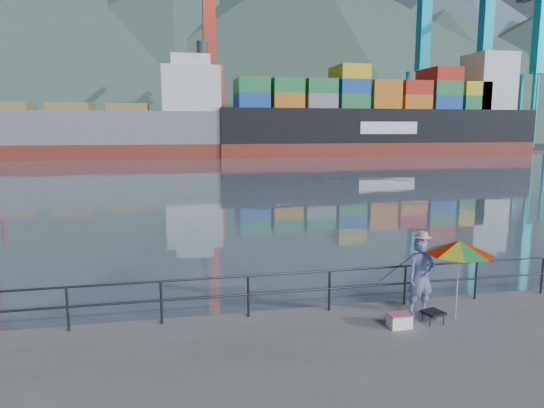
{
  "coord_description": "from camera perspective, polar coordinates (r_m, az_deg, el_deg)",
  "views": [
    {
      "loc": [
        -2.7,
        -9.1,
        4.41
      ],
      "look_at": [
        0.47,
        6.0,
        2.0
      ],
      "focal_mm": 32.0,
      "sensor_mm": 36.0,
      "label": 1
    }
  ],
  "objects": [
    {
      "name": "harbor_water",
      "position": [
        139.2,
        -10.81,
        6.92
      ],
      "size": [
        500.0,
        280.0,
        0.0
      ],
      "primitive_type": "cube",
      "color": "slate",
      "rests_on": "ground"
    },
    {
      "name": "far_dock",
      "position": [
        102.99,
        -4.78,
        6.4
      ],
      "size": [
        200.0,
        40.0,
        0.4
      ],
      "primitive_type": "cube",
      "color": "#514F4C",
      "rests_on": "ground"
    },
    {
      "name": "guardrail",
      "position": [
        11.8,
        2.08,
        -10.39
      ],
      "size": [
        22.0,
        0.06,
        1.03
      ],
      "color": "#2D3033",
      "rests_on": "ground"
    },
    {
      "name": "mountains",
      "position": [
        222.97,
        -1.04,
        16.92
      ],
      "size": [
        600.0,
        332.8,
        80.0
      ],
      "color": "#385147",
      "rests_on": "ground"
    },
    {
      "name": "port_cranes",
      "position": [
        99.69,
        8.3,
        15.48
      ],
      "size": [
        116.0,
        28.0,
        38.4
      ],
      "color": "red",
      "rests_on": "ground"
    },
    {
      "name": "container_stacks",
      "position": [
        109.48,
        8.43,
        8.17
      ],
      "size": [
        58.0,
        8.4,
        7.8
      ],
      "color": "orange",
      "rests_on": "ground"
    },
    {
      "name": "fisherman",
      "position": [
        12.09,
        17.1,
        -8.21
      ],
      "size": [
        0.7,
        0.47,
        1.88
      ],
      "primitive_type": "imported",
      "rotation": [
        0.0,
        0.0,
        0.03
      ],
      "color": "#2C3B92",
      "rests_on": "ground"
    },
    {
      "name": "beach_umbrella",
      "position": [
        11.92,
        21.19,
        -4.79
      ],
      "size": [
        1.99,
        1.99,
        1.88
      ],
      "color": "white",
      "rests_on": "ground"
    },
    {
      "name": "folding_stool",
      "position": [
        11.96,
        18.41,
        -12.49
      ],
      "size": [
        0.52,
        0.52,
        0.28
      ],
      "color": "black",
      "rests_on": "ground"
    },
    {
      "name": "cooler_bag",
      "position": [
        11.52,
        14.76,
        -13.19
      ],
      "size": [
        0.5,
        0.34,
        0.29
      ],
      "primitive_type": "cube",
      "rotation": [
        0.0,
        0.0,
        0.02
      ],
      "color": "white",
      "rests_on": "ground"
    },
    {
      "name": "fishing_rod",
      "position": [
        13.08,
        14.24,
        -11.11
      ],
      "size": [
        0.07,
        1.78,
        1.25
      ],
      "primitive_type": "cylinder",
      "rotation": [
        0.96,
        0.0,
        0.03
      ],
      "color": "black",
      "rests_on": "ground"
    },
    {
      "name": "bulk_carrier",
      "position": [
        80.9,
        -20.08,
        8.14
      ],
      "size": [
        52.53,
        9.09,
        14.5
      ],
      "color": "maroon",
      "rests_on": "ground"
    },
    {
      "name": "container_ship",
      "position": [
        88.02,
        13.3,
        9.61
      ],
      "size": [
        55.53,
        9.26,
        18.1
      ],
      "color": "maroon",
      "rests_on": "ground"
    }
  ]
}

